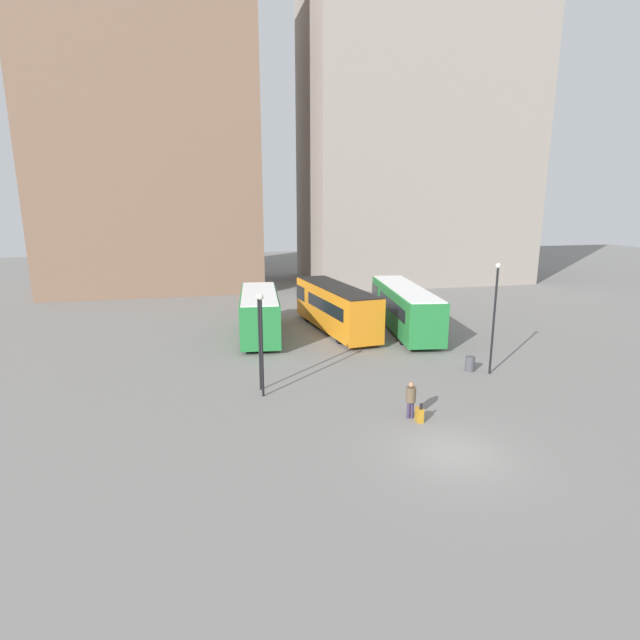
{
  "coord_description": "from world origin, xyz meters",
  "views": [
    {
      "loc": [
        -8.77,
        -15.8,
        9.34
      ],
      "look_at": [
        -1.8,
        14.89,
        1.87
      ],
      "focal_mm": 28.0,
      "sensor_mm": 36.0,
      "label": 1
    }
  ],
  "objects_px": {
    "suitcase": "(419,415)",
    "traveler": "(411,397)",
    "bus_1": "(335,306)",
    "trash_bin": "(470,364)",
    "lamp_post_2": "(262,336)",
    "bus_0": "(259,312)",
    "lamp_post_1": "(259,333)",
    "lamp_post_0": "(495,311)",
    "bus_2": "(404,307)"
  },
  "relations": [
    {
      "from": "suitcase",
      "to": "traveler",
      "type": "bearing_deg",
      "value": 28.94
    },
    {
      "from": "bus_1",
      "to": "traveler",
      "type": "xyz_separation_m",
      "value": [
        -0.63,
        -15.82,
        -0.82
      ]
    },
    {
      "from": "bus_1",
      "to": "trash_bin",
      "type": "relative_size",
      "value": 13.27
    },
    {
      "from": "trash_bin",
      "to": "lamp_post_2",
      "type": "bearing_deg",
      "value": -174.38
    },
    {
      "from": "traveler",
      "to": "trash_bin",
      "type": "distance_m",
      "value": 7.77
    },
    {
      "from": "bus_0",
      "to": "lamp_post_1",
      "type": "height_order",
      "value": "lamp_post_1"
    },
    {
      "from": "traveler",
      "to": "lamp_post_1",
      "type": "distance_m",
      "value": 8.06
    },
    {
      "from": "lamp_post_2",
      "to": "bus_1",
      "type": "bearing_deg",
      "value": 60.47
    },
    {
      "from": "bus_0",
      "to": "lamp_post_2",
      "type": "xyz_separation_m",
      "value": [
        -1.07,
        -11.43,
        1.34
      ]
    },
    {
      "from": "lamp_post_0",
      "to": "lamp_post_1",
      "type": "height_order",
      "value": "lamp_post_0"
    },
    {
      "from": "lamp_post_2",
      "to": "lamp_post_0",
      "type": "bearing_deg",
      "value": 2.25
    },
    {
      "from": "bus_1",
      "to": "bus_2",
      "type": "distance_m",
      "value": 5.14
    },
    {
      "from": "bus_1",
      "to": "bus_2",
      "type": "relative_size",
      "value": 0.92
    },
    {
      "from": "bus_1",
      "to": "lamp_post_0",
      "type": "xyz_separation_m",
      "value": [
        5.99,
        -11.33,
        1.79
      ]
    },
    {
      "from": "bus_2",
      "to": "traveler",
      "type": "height_order",
      "value": "bus_2"
    },
    {
      "from": "suitcase",
      "to": "lamp_post_2",
      "type": "relative_size",
      "value": 0.18
    },
    {
      "from": "suitcase",
      "to": "trash_bin",
      "type": "bearing_deg",
      "value": -42.44
    },
    {
      "from": "trash_bin",
      "to": "lamp_post_1",
      "type": "bearing_deg",
      "value": -178.76
    },
    {
      "from": "suitcase",
      "to": "lamp_post_1",
      "type": "height_order",
      "value": "lamp_post_1"
    },
    {
      "from": "lamp_post_2",
      "to": "lamp_post_1",
      "type": "bearing_deg",
      "value": 91.03
    },
    {
      "from": "bus_1",
      "to": "lamp_post_0",
      "type": "bearing_deg",
      "value": -159.36
    },
    {
      "from": "lamp_post_0",
      "to": "lamp_post_2",
      "type": "bearing_deg",
      "value": -177.75
    },
    {
      "from": "bus_2",
      "to": "suitcase",
      "type": "xyz_separation_m",
      "value": [
        -5.42,
        -15.2,
        -1.46
      ]
    },
    {
      "from": "lamp_post_2",
      "to": "traveler",
      "type": "bearing_deg",
      "value": -33.36
    },
    {
      "from": "traveler",
      "to": "lamp_post_2",
      "type": "distance_m",
      "value": 7.55
    },
    {
      "from": "lamp_post_1",
      "to": "trash_bin",
      "type": "relative_size",
      "value": 5.84
    },
    {
      "from": "bus_0",
      "to": "trash_bin",
      "type": "relative_size",
      "value": 11.29
    },
    {
      "from": "lamp_post_1",
      "to": "lamp_post_2",
      "type": "xyz_separation_m",
      "value": [
        0.02,
        -0.91,
        0.08
      ]
    },
    {
      "from": "suitcase",
      "to": "lamp_post_0",
      "type": "height_order",
      "value": "lamp_post_0"
    },
    {
      "from": "lamp_post_1",
      "to": "trash_bin",
      "type": "distance_m",
      "value": 12.13
    },
    {
      "from": "bus_1",
      "to": "bus_0",
      "type": "bearing_deg",
      "value": 86.81
    },
    {
      "from": "lamp_post_0",
      "to": "suitcase",
      "type": "bearing_deg",
      "value": -142.23
    },
    {
      "from": "bus_2",
      "to": "traveler",
      "type": "relative_size",
      "value": 7.28
    },
    {
      "from": "lamp_post_0",
      "to": "trash_bin",
      "type": "distance_m",
      "value": 3.36
    },
    {
      "from": "bus_0",
      "to": "bus_1",
      "type": "height_order",
      "value": "bus_1"
    },
    {
      "from": "bus_0",
      "to": "traveler",
      "type": "bearing_deg",
      "value": -156.65
    },
    {
      "from": "lamp_post_0",
      "to": "trash_bin",
      "type": "bearing_deg",
      "value": 141.89
    },
    {
      "from": "traveler",
      "to": "lamp_post_0",
      "type": "xyz_separation_m",
      "value": [
        6.63,
        4.49,
        2.61
      ]
    },
    {
      "from": "lamp_post_0",
      "to": "lamp_post_2",
      "type": "height_order",
      "value": "lamp_post_0"
    },
    {
      "from": "bus_2",
      "to": "lamp_post_2",
      "type": "bearing_deg",
      "value": 140.05
    },
    {
      "from": "bus_0",
      "to": "lamp_post_0",
      "type": "xyz_separation_m",
      "value": [
        11.62,
        -10.93,
        1.89
      ]
    },
    {
      "from": "suitcase",
      "to": "lamp_post_2",
      "type": "height_order",
      "value": "lamp_post_2"
    },
    {
      "from": "lamp_post_0",
      "to": "lamp_post_2",
      "type": "xyz_separation_m",
      "value": [
        -12.69,
        -0.5,
        -0.56
      ]
    },
    {
      "from": "bus_0",
      "to": "traveler",
      "type": "xyz_separation_m",
      "value": [
        4.99,
        -15.43,
        -0.71
      ]
    },
    {
      "from": "bus_1",
      "to": "lamp_post_0",
      "type": "relative_size",
      "value": 1.82
    },
    {
      "from": "lamp_post_1",
      "to": "lamp_post_2",
      "type": "bearing_deg",
      "value": -88.97
    },
    {
      "from": "suitcase",
      "to": "lamp_post_2",
      "type": "distance_m",
      "value": 8.18
    },
    {
      "from": "bus_2",
      "to": "suitcase",
      "type": "height_order",
      "value": "bus_2"
    },
    {
      "from": "bus_1",
      "to": "lamp_post_1",
      "type": "height_order",
      "value": "lamp_post_1"
    },
    {
      "from": "suitcase",
      "to": "lamp_post_1",
      "type": "distance_m",
      "value": 8.7
    }
  ]
}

